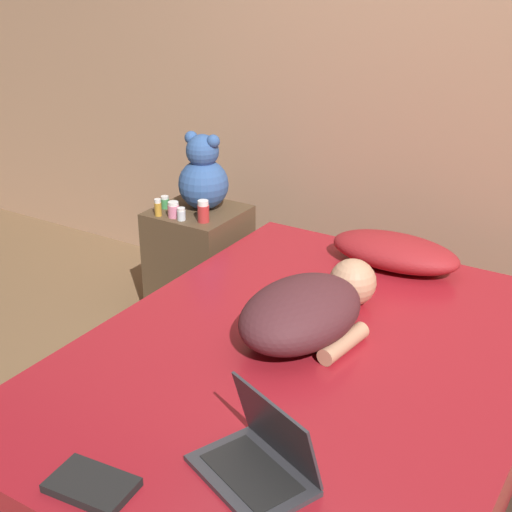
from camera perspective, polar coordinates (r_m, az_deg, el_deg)
name	(u,v)px	position (r m, az deg, el deg)	size (l,w,h in m)	color
ground_plane	(302,467)	(2.68, 3.71, -16.50)	(12.00, 12.00, 0.00)	brown
wall_back	(453,52)	(3.25, 15.49, 15.45)	(8.00, 0.06, 2.60)	tan
bed	(304,413)	(2.53, 3.85, -12.44)	(1.47, 1.99, 0.48)	#2D2319
nightstand	(199,262)	(3.54, -4.55, -0.49)	(0.41, 0.40, 0.55)	brown
pillow	(395,252)	(3.03, 11.04, 0.34)	(0.55, 0.27, 0.14)	maroon
person_lying	(309,309)	(2.46, 4.26, -4.25)	(0.41, 0.70, 0.21)	#4C2328
laptop	(261,458)	(1.89, 0.37, -15.83)	(0.38, 0.32, 0.22)	#333338
teddy_bear	(203,176)	(3.40, -4.24, 6.39)	(0.24, 0.24, 0.37)	#335693
bottle_green	(165,202)	(3.46, -7.30, 4.29)	(0.04, 0.04, 0.06)	#3D8E4C
bottle_pink	(173,210)	(3.34, -6.63, 3.71)	(0.05, 0.05, 0.08)	pink
bottle_red	(203,211)	(3.27, -4.24, 3.57)	(0.05, 0.05, 0.10)	#B72D2D
bottle_clear	(181,214)	(3.30, -6.00, 3.35)	(0.04, 0.04, 0.06)	silver
bottle_amber	(158,208)	(3.37, -7.85, 3.86)	(0.03, 0.03, 0.08)	gold
book	(92,485)	(1.92, -13.01, -17.43)	(0.23, 0.16, 0.02)	black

